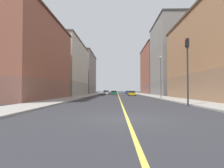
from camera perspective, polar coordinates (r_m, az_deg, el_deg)
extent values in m
plane|color=#2F2F34|center=(10.67, 4.57, -10.30)|extent=(400.00, 400.00, 0.00)
cube|color=#9E9B93|center=(60.29, 10.29, -3.20)|extent=(3.89, 168.00, 0.15)
cube|color=#9E9B93|center=(60.12, -6.55, -3.23)|extent=(3.89, 168.00, 0.15)
cube|color=#E5D14C|center=(59.56, 1.88, -3.31)|extent=(0.16, 154.00, 0.01)
cube|color=#8F6B4F|center=(34.20, 30.06, -0.77)|extent=(10.21, 24.64, 4.10)
cube|color=#A8754C|center=(34.96, 29.88, 10.46)|extent=(10.21, 24.64, 9.53)
cube|color=#4B3422|center=(36.32, 29.75, 18.14)|extent=(10.51, 24.94, 0.40)
cube|color=slate|center=(56.94, 18.10, -1.26)|extent=(10.21, 17.70, 4.06)
cube|color=gray|center=(57.98, 18.00, 9.17)|extent=(10.21, 17.70, 16.92)
cube|color=#3B3937|center=(60.22, 17.92, 17.28)|extent=(10.51, 18.00, 0.40)
cube|color=brown|center=(78.86, 13.35, -1.42)|extent=(10.21, 24.60, 4.09)
cube|color=#93513D|center=(79.47, 13.30, 5.35)|extent=(10.21, 24.60, 14.64)
cube|color=#42241B|center=(80.74, 13.26, 10.66)|extent=(10.51, 24.90, 0.40)
cube|color=brown|center=(34.29, -25.12, -1.68)|extent=(10.21, 21.43, 3.10)
cube|color=#93513D|center=(34.92, -24.98, 9.25)|extent=(10.21, 21.43, 10.13)
cube|color=#42241B|center=(36.29, -24.86, 17.44)|extent=(10.51, 21.73, 0.40)
cube|color=#9D9688|center=(57.39, -14.12, -1.43)|extent=(10.21, 24.52, 3.79)
cube|color=#BCB29E|center=(57.94, -14.06, 6.14)|extent=(10.21, 24.52, 11.49)
cube|color=#545047|center=(59.05, -14.01, 11.87)|extent=(10.51, 24.82, 0.40)
cube|color=slate|center=(83.67, -9.21, -1.67)|extent=(10.21, 24.10, 3.48)
cube|color=gray|center=(84.12, -9.18, 4.16)|extent=(10.21, 24.10, 13.62)
cube|color=#3B3937|center=(85.13, -9.15, 8.86)|extent=(10.51, 24.40, 0.40)
cylinder|color=#2D2D2D|center=(20.09, 21.87, 2.10)|extent=(0.16, 0.16, 5.80)
cube|color=black|center=(20.59, 21.76, 11.44)|extent=(0.28, 0.32, 0.90)
sphere|color=red|center=(20.59, 21.33, 12.20)|extent=(0.20, 0.20, 0.20)
sphere|color=#352204|center=(20.53, 21.34, 11.45)|extent=(0.20, 0.20, 0.20)
sphere|color=black|center=(20.47, 21.35, 10.68)|extent=(0.20, 0.20, 0.20)
cylinder|color=#4C4C51|center=(35.29, 14.51, 1.82)|extent=(0.14, 0.14, 7.25)
sphere|color=#EAEACC|center=(35.72, 14.46, 7.88)|extent=(0.36, 0.36, 0.36)
cube|color=#1E6B38|center=(60.46, 0.58, -2.79)|extent=(1.95, 4.01, 0.64)
cube|color=black|center=(60.44, 0.58, -2.28)|extent=(1.68, 1.99, 0.42)
cylinder|color=black|center=(61.69, -0.22, -2.97)|extent=(0.23, 0.64, 0.64)
cylinder|color=black|center=(61.71, 1.37, -2.97)|extent=(0.23, 0.64, 0.64)
cylinder|color=black|center=(59.23, -0.23, -3.02)|extent=(0.23, 0.64, 0.64)
cylinder|color=black|center=(59.25, 1.42, -3.02)|extent=(0.23, 0.64, 0.64)
cube|color=#23389E|center=(76.05, 4.84, -2.58)|extent=(1.80, 4.49, 0.64)
cube|color=black|center=(76.05, 4.84, -2.19)|extent=(1.58, 2.11, 0.40)
cylinder|color=black|center=(77.40, 4.17, -2.73)|extent=(0.22, 0.64, 0.64)
cylinder|color=black|center=(77.50, 5.38, -2.73)|extent=(0.22, 0.64, 0.64)
cylinder|color=black|center=(74.62, 4.28, -2.77)|extent=(0.22, 0.64, 0.64)
cylinder|color=black|center=(74.72, 5.53, -2.76)|extent=(0.22, 0.64, 0.64)
cube|color=gold|center=(52.59, 5.98, -2.95)|extent=(1.93, 4.54, 0.60)
cube|color=black|center=(52.47, 5.99, -2.35)|extent=(1.69, 2.11, 0.49)
cylinder|color=black|center=(53.92, 4.92, -3.13)|extent=(0.22, 0.64, 0.64)
cylinder|color=black|center=(54.07, 6.76, -3.12)|extent=(0.22, 0.64, 0.64)
cylinder|color=black|center=(51.12, 5.15, -3.21)|extent=(0.22, 0.64, 0.64)
cylinder|color=black|center=(51.28, 7.09, -3.20)|extent=(0.22, 0.64, 0.64)
cube|color=white|center=(64.95, -1.80, -2.70)|extent=(1.88, 4.26, 0.68)
cube|color=black|center=(65.10, -1.79, -2.17)|extent=(1.64, 2.03, 0.52)
cylinder|color=black|center=(66.32, -2.46, -2.89)|extent=(0.22, 0.64, 0.64)
cylinder|color=black|center=(66.22, -1.00, -2.89)|extent=(0.22, 0.64, 0.64)
cylinder|color=black|center=(63.70, -2.63, -2.93)|extent=(0.22, 0.64, 0.64)
cylinder|color=black|center=(63.59, -1.12, -2.94)|extent=(0.22, 0.64, 0.64)
cube|color=red|center=(72.14, 0.59, -2.65)|extent=(1.78, 3.96, 0.60)
cube|color=black|center=(72.29, 0.59, -2.21)|extent=(1.55, 1.68, 0.50)
cylinder|color=black|center=(73.39, 0.00, -2.79)|extent=(0.23, 0.64, 0.64)
cylinder|color=black|center=(73.35, 1.23, -2.79)|extent=(0.23, 0.64, 0.64)
cylinder|color=black|center=(70.95, -0.07, -2.82)|extent=(0.23, 0.64, 0.64)
cylinder|color=black|center=(70.91, 1.20, -2.82)|extent=(0.23, 0.64, 0.64)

